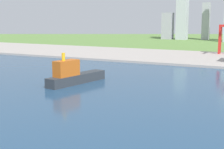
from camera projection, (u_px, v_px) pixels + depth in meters
The scene contains 4 objects.
ground_plane at pixel (156, 91), 229.52m from camera, with size 2400.00×2400.00×0.00m, color #5E853F.
water_bay at pixel (116, 112), 176.79m from camera, with size 840.00×360.00×0.15m, color navy.
industrial_pier at pixel (212, 59), 396.28m from camera, with size 840.00×140.00×2.50m, color #A69D95.
container_barge at pixel (73, 75), 250.35m from camera, with size 19.35×55.27×23.83m.
Camera 1 is at (75.68, 86.55, 48.73)m, focal length 54.82 mm.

